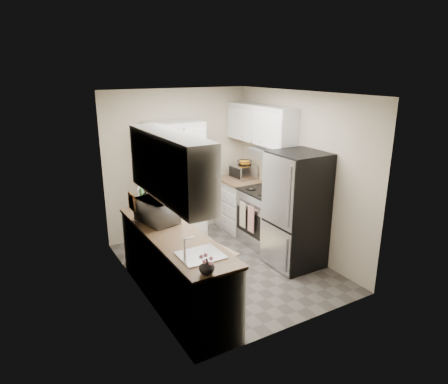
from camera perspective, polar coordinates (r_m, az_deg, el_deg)
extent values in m
plane|color=#56514C|center=(6.00, 0.29, -10.64)|extent=(3.20, 3.20, 0.00)
cube|color=beige|center=(6.91, -6.46, 4.13)|extent=(2.60, 0.04, 2.50)
cube|color=beige|center=(4.30, 11.22, -4.37)|extent=(2.60, 0.04, 2.50)
cube|color=beige|center=(5.02, -12.58, -1.26)|extent=(0.04, 3.20, 2.50)
cube|color=beige|center=(6.26, 10.62, 2.56)|extent=(0.04, 3.20, 2.50)
cube|color=white|center=(5.31, 0.33, 13.93)|extent=(2.60, 3.20, 0.04)
cube|color=silver|center=(4.24, -7.74, 3.73)|extent=(0.33, 1.60, 0.70)
cube|color=silver|center=(6.66, 5.20, 9.29)|extent=(0.33, 1.55, 0.58)
cube|color=#99999E|center=(6.36, 6.88, 5.45)|extent=(0.45, 0.76, 0.13)
cube|color=#B7B7BC|center=(4.26, -3.38, -9.06)|extent=(0.45, 0.40, 0.02)
cube|color=brown|center=(5.23, -13.06, -1.35)|extent=(0.02, 0.22, 0.22)
cube|color=silver|center=(6.64, -6.96, 1.34)|extent=(0.90, 0.55, 2.00)
cube|color=silver|center=(5.06, -7.04, -10.78)|extent=(0.60, 2.30, 0.88)
cube|color=#846647|center=(4.87, -7.24, -6.00)|extent=(0.63, 2.33, 0.04)
cube|color=silver|center=(7.23, 2.27, -1.84)|extent=(0.60, 0.80, 0.88)
cube|color=#846647|center=(7.10, 2.31, 1.67)|extent=(0.63, 0.83, 0.04)
cube|color=#B7B7BC|center=(6.60, 5.85, -3.76)|extent=(0.64, 0.76, 0.90)
cube|color=black|center=(6.45, 5.98, 0.10)|extent=(0.66, 0.78, 0.03)
cube|color=black|center=(6.59, 8.05, 1.35)|extent=(0.06, 0.76, 0.22)
cube|color=#ECA998|center=(6.26, 3.88, -3.93)|extent=(0.01, 0.16, 0.42)
cube|color=beige|center=(6.44, 2.69, -3.26)|extent=(0.01, 0.16, 0.42)
cube|color=#B7B7BC|center=(5.86, 10.32, -2.56)|extent=(0.70, 0.72, 1.70)
imported|color=silver|center=(5.16, -9.50, -2.64)|extent=(0.49, 0.62, 0.30)
cylinder|color=black|center=(5.60, -11.08, -1.12)|extent=(0.08, 0.08, 0.30)
imported|color=white|center=(3.88, -2.48, -10.57)|extent=(0.18, 0.18, 0.16)
cube|color=#3A843D|center=(5.68, -11.48, -0.74)|extent=(0.12, 0.26, 0.34)
cube|color=#A2A2A7|center=(7.14, 2.68, 2.96)|extent=(0.36, 0.45, 0.25)
cube|color=beige|center=(6.50, -2.26, -8.29)|extent=(0.74, 0.99, 0.01)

